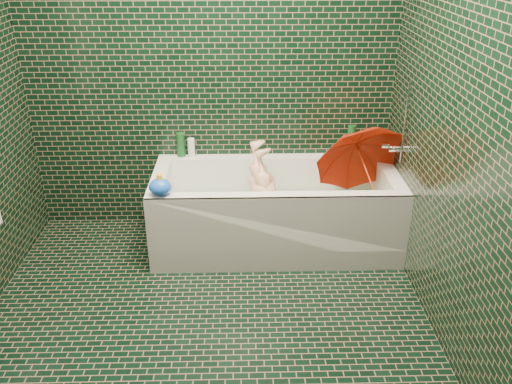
{
  "coord_description": "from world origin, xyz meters",
  "views": [
    {
      "loc": [
        0.23,
        -2.37,
        2.06
      ],
      "look_at": [
        0.31,
        0.82,
        0.51
      ],
      "focal_mm": 38.0,
      "sensor_mm": 36.0,
      "label": 1
    }
  ],
  "objects_px": {
    "umbrella": "(367,172)",
    "rubber_duck": "(350,150)",
    "bathtub": "(275,218)",
    "bath_toy": "(160,187)",
    "child": "(268,206)"
  },
  "relations": [
    {
      "from": "child",
      "to": "bath_toy",
      "type": "height_order",
      "value": "bath_toy"
    },
    {
      "from": "child",
      "to": "bath_toy",
      "type": "bearing_deg",
      "value": -73.94
    },
    {
      "from": "bath_toy",
      "to": "bathtub",
      "type": "bearing_deg",
      "value": 9.77
    },
    {
      "from": "umbrella",
      "to": "rubber_duck",
      "type": "height_order",
      "value": "umbrella"
    },
    {
      "from": "child",
      "to": "umbrella",
      "type": "bearing_deg",
      "value": 79.35
    },
    {
      "from": "bathtub",
      "to": "umbrella",
      "type": "bearing_deg",
      "value": -4.06
    },
    {
      "from": "bathtub",
      "to": "rubber_duck",
      "type": "height_order",
      "value": "rubber_duck"
    },
    {
      "from": "child",
      "to": "bath_toy",
      "type": "distance_m",
      "value": 0.81
    },
    {
      "from": "child",
      "to": "bath_toy",
      "type": "xyz_separation_m",
      "value": [
        -0.69,
        -0.3,
        0.3
      ]
    },
    {
      "from": "bathtub",
      "to": "rubber_duck",
      "type": "xyz_separation_m",
      "value": [
        0.57,
        0.34,
        0.38
      ]
    },
    {
      "from": "umbrella",
      "to": "rubber_duck",
      "type": "xyz_separation_m",
      "value": [
        -0.04,
        0.38,
        0.01
      ]
    },
    {
      "from": "child",
      "to": "umbrella",
      "type": "relative_size",
      "value": 1.45
    },
    {
      "from": "bathtub",
      "to": "bath_toy",
      "type": "bearing_deg",
      "value": -158.04
    },
    {
      "from": "rubber_duck",
      "to": "bath_toy",
      "type": "height_order",
      "value": "bath_toy"
    },
    {
      "from": "child",
      "to": "umbrella",
      "type": "height_order",
      "value": "umbrella"
    }
  ]
}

